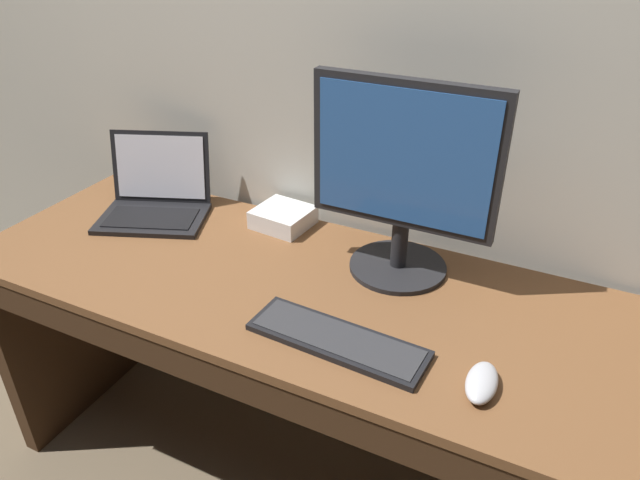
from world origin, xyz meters
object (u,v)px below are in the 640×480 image
object	(u,v)px
wired_keyboard	(337,340)
computer_mouse	(482,383)
external_monitor	(403,176)
laptop_black	(155,201)
external_drive_box	(283,217)

from	to	relation	value
wired_keyboard	computer_mouse	world-z (taller)	computer_mouse
external_monitor	computer_mouse	xyz separation A→B (m)	(0.29, -0.33, -0.25)
laptop_black	computer_mouse	distance (m)	1.10
computer_mouse	external_drive_box	xyz separation A→B (m)	(-0.68, 0.41, 0.01)
external_monitor	wired_keyboard	world-z (taller)	external_monitor
laptop_black	external_monitor	size ratio (longest dim) A/B	0.76
computer_mouse	external_drive_box	size ratio (longest dim) A/B	0.79
laptop_black	external_drive_box	size ratio (longest dim) A/B	2.46
laptop_black	external_drive_box	world-z (taller)	laptop_black
wired_keyboard	external_drive_box	bearing A→B (deg)	131.62
laptop_black	external_drive_box	distance (m)	0.40
laptop_black	wired_keyboard	bearing A→B (deg)	-21.93
computer_mouse	external_drive_box	bearing A→B (deg)	146.22
external_monitor	wired_keyboard	bearing A→B (deg)	-93.06
laptop_black	external_drive_box	bearing A→B (deg)	16.27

